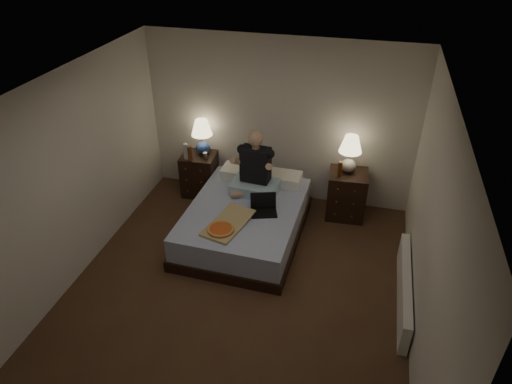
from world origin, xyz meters
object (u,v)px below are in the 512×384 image
(lamp_right, at_px, (350,154))
(nightstand_left, at_px, (200,174))
(bed, at_px, (245,222))
(soda_can, at_px, (205,156))
(pizza_box, at_px, (221,230))
(beer_bottle_right, at_px, (340,169))
(person, at_px, (254,163))
(laptop, at_px, (264,206))
(radiator, at_px, (404,289))
(nightstand_right, at_px, (346,194))
(beer_bottle_left, at_px, (190,154))
(water_bottle, at_px, (186,151))
(lamp_left, at_px, (202,137))

(lamp_right, bearing_deg, nightstand_left, -179.82)
(bed, xyz_separation_m, soda_can, (-0.86, 0.85, 0.48))
(nightstand_left, xyz_separation_m, pizza_box, (0.87, -1.54, 0.19))
(bed, relative_size, beer_bottle_right, 8.49)
(soda_can, bearing_deg, nightstand_left, 153.24)
(bed, bearing_deg, person, 86.79)
(soda_can, bearing_deg, laptop, -38.85)
(radiator, bearing_deg, lamp_right, 117.02)
(nightstand_left, bearing_deg, nightstand_right, -5.65)
(beer_bottle_left, relative_size, person, 0.25)
(lamp_right, bearing_deg, radiator, -62.98)
(bed, distance_m, lamp_right, 1.75)
(lamp_right, distance_m, pizza_box, 2.14)
(lamp_right, distance_m, water_bottle, 2.43)
(nightstand_left, xyz_separation_m, water_bottle, (-0.13, -0.15, 0.46))
(lamp_left, relative_size, laptop, 1.65)
(beer_bottle_left, bearing_deg, beer_bottle_right, 0.84)
(beer_bottle_right, relative_size, person, 0.25)
(soda_can, bearing_deg, bed, -44.59)
(lamp_left, height_order, radiator, lamp_left)
(nightstand_right, bearing_deg, nightstand_left, 175.30)
(nightstand_left, height_order, lamp_right, lamp_right)
(beer_bottle_right, distance_m, radiator, 1.89)
(bed, relative_size, nightstand_left, 2.88)
(lamp_right, xyz_separation_m, beer_bottle_left, (-2.34, -0.20, -0.20))
(nightstand_right, distance_m, radiator, 1.82)
(beer_bottle_left, bearing_deg, person, -16.53)
(nightstand_right, height_order, beer_bottle_left, beer_bottle_left)
(person, height_order, radiator, person)
(nightstand_left, bearing_deg, laptop, -42.31)
(bed, height_order, laptop, laptop)
(bed, xyz_separation_m, pizza_box, (-0.13, -0.62, 0.28))
(laptop, height_order, radiator, laptop)
(beer_bottle_left, distance_m, beer_bottle_right, 2.23)
(soda_can, bearing_deg, person, -26.25)
(nightstand_right, relative_size, soda_can, 7.15)
(water_bottle, xyz_separation_m, soda_can, (0.27, 0.07, -0.07))
(person, xyz_separation_m, pizza_box, (-0.16, -1.02, -0.43))
(lamp_right, bearing_deg, nightstand_right, -62.00)
(person, bearing_deg, pizza_box, -94.45)
(soda_can, distance_m, laptop, 1.48)
(lamp_left, xyz_separation_m, soda_can, (0.09, -0.15, -0.23))
(bed, distance_m, beer_bottle_right, 1.52)
(person, distance_m, pizza_box, 1.12)
(radiator, bearing_deg, bed, 160.88)
(bed, relative_size, lamp_left, 3.49)
(lamp_right, distance_m, soda_can, 2.16)
(nightstand_left, xyz_separation_m, lamp_right, (2.28, 0.01, 0.66))
(lamp_right, height_order, beer_bottle_right, lamp_right)
(water_bottle, height_order, pizza_box, water_bottle)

